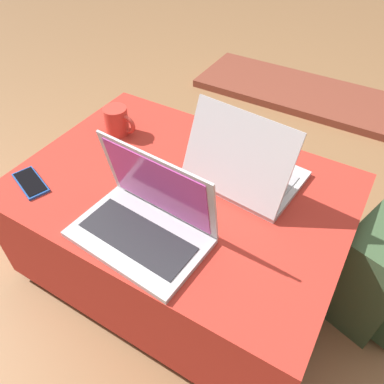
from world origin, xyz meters
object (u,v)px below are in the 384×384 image
object	(u,v)px
cell_phone	(30,183)
backpack	(382,273)
laptop_far	(244,169)
coffee_mug	(117,121)
laptop_near	(145,219)

from	to	relation	value
cell_phone	backpack	distance (m)	1.17
laptop_far	coffee_mug	world-z (taller)	laptop_far
coffee_mug	backpack	bearing A→B (deg)	4.41
backpack	laptop_near	bearing A→B (deg)	139.85
laptop_near	backpack	distance (m)	0.80
laptop_near	backpack	size ratio (longest dim) A/B	0.82
laptop_near	cell_phone	distance (m)	0.43
laptop_far	backpack	size ratio (longest dim) A/B	0.77
coffee_mug	cell_phone	bearing A→B (deg)	-100.29
backpack	laptop_far	bearing A→B (deg)	116.77
laptop_near	cell_phone	size ratio (longest dim) A/B	2.35
laptop_near	coffee_mug	world-z (taller)	laptop_near
laptop_near	laptop_far	size ratio (longest dim) A/B	1.07
laptop_near	coffee_mug	size ratio (longest dim) A/B	3.03
laptop_far	coffee_mug	bearing A→B (deg)	4.65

